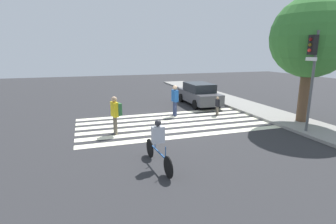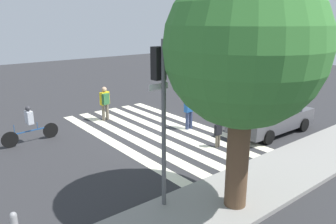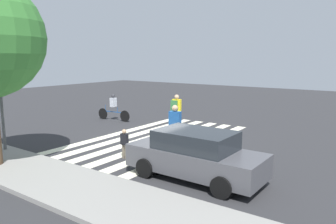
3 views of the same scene
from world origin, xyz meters
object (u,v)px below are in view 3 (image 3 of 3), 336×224
at_px(pedestrian_adult_yellow_jacket, 176,108).
at_px(car_parked_far_curb, 195,155).
at_px(pedestrian_adult_blue_shirt, 124,142).
at_px(traffic_light, 2,72).
at_px(cyclist_far_lane, 113,107).
at_px(pedestrian_child_with_backpack, 175,123).

xyz_separation_m(pedestrian_adult_yellow_jacket, car_parked_far_curb, (-5.14, 6.56, -0.25)).
bearing_deg(pedestrian_adult_yellow_jacket, pedestrian_adult_blue_shirt, -86.73).
relative_size(traffic_light, car_parked_far_curb, 1.06).
distance_m(cyclist_far_lane, car_parked_far_curb, 10.81).
bearing_deg(pedestrian_adult_yellow_jacket, car_parked_far_curb, -64.92).
height_order(traffic_light, car_parked_far_curb, traffic_light).
bearing_deg(pedestrian_adult_blue_shirt, cyclist_far_lane, -38.38).
relative_size(pedestrian_adult_blue_shirt, cyclist_far_lane, 0.47).
height_order(pedestrian_adult_blue_shirt, pedestrian_child_with_backpack, pedestrian_child_with_backpack).
xyz_separation_m(pedestrian_child_with_backpack, cyclist_far_lane, (6.54, -2.89, -0.17)).
xyz_separation_m(pedestrian_adult_blue_shirt, car_parked_far_curb, (-3.31, 0.28, 0.14)).
relative_size(traffic_light, pedestrian_adult_blue_shirt, 4.06).
distance_m(traffic_light, pedestrian_child_with_backpack, 7.30).
distance_m(pedestrian_adult_yellow_jacket, pedestrian_child_with_backpack, 4.52).
height_order(pedestrian_adult_yellow_jacket, pedestrian_child_with_backpack, pedestrian_child_with_backpack).
xyz_separation_m(pedestrian_adult_yellow_jacket, cyclist_far_lane, (4.07, 0.89, -0.18)).
height_order(cyclist_far_lane, car_parked_far_curb, cyclist_far_lane).
distance_m(pedestrian_adult_blue_shirt, car_parked_far_curb, 3.32).
bearing_deg(car_parked_far_curb, pedestrian_child_with_backpack, -45.42).
bearing_deg(traffic_light, pedestrian_child_with_backpack, -138.59).
bearing_deg(pedestrian_adult_blue_shirt, pedestrian_child_with_backpack, -100.51).
xyz_separation_m(pedestrian_adult_yellow_jacket, pedestrian_adult_blue_shirt, (-1.83, 6.28, -0.40)).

